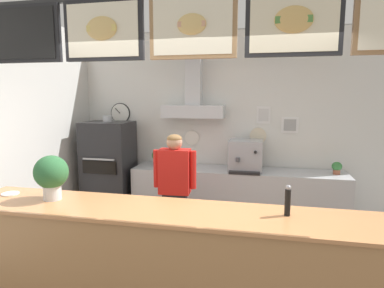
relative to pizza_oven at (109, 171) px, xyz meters
name	(u,v)px	position (x,y,z in m)	size (l,w,h in m)	color
back_wall_assembly	(223,121)	(1.79, 0.35, 0.81)	(4.89, 2.65, 3.03)	#9E9E99
service_counter	(188,267)	(1.82, -2.19, -0.29)	(4.26, 0.69, 1.03)	#B77F4C
back_prep_counter	(236,198)	(2.05, 0.12, -0.36)	(3.21, 0.62, 0.89)	#B7BABF
pizza_oven	(109,171)	(0.00, 0.00, 0.00)	(0.73, 0.67, 1.70)	#232326
shop_worker	(175,191)	(1.37, -0.99, 0.04)	(0.54, 0.24, 1.55)	#232328
espresso_machine	(246,156)	(2.18, 0.09, 0.32)	(0.49, 0.50, 0.46)	#A3A5AD
potted_rosemary	(337,167)	(3.48, 0.14, 0.19)	(0.14, 0.14, 0.18)	#9E563D
potted_thyme	(158,157)	(0.79, 0.15, 0.23)	(0.20, 0.20, 0.26)	beige
basil_vase	(51,175)	(0.48, -2.15, 0.47)	(0.32, 0.32, 0.43)	silver
condiment_plate	(10,194)	(-0.04, -2.09, 0.24)	(0.17, 0.17, 0.01)	white
pepper_grinder	(288,201)	(2.65, -2.11, 0.36)	(0.05, 0.05, 0.26)	black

